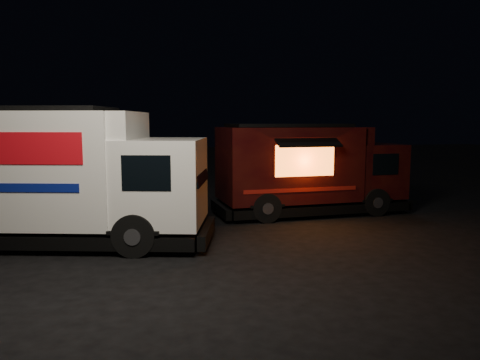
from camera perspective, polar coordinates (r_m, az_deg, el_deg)
name	(u,v)px	position (r m, az deg, el deg)	size (l,w,h in m)	color
ground	(183,242)	(10.94, -6.98, -7.52)	(80.00, 80.00, 0.00)	black
white_truck	(60,176)	(11.26, -21.13, 0.45)	(6.80, 2.32, 3.08)	white
red_truck	(311,169)	(14.23, 8.68, 1.36)	(5.79, 2.13, 2.70)	#3B0F0A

